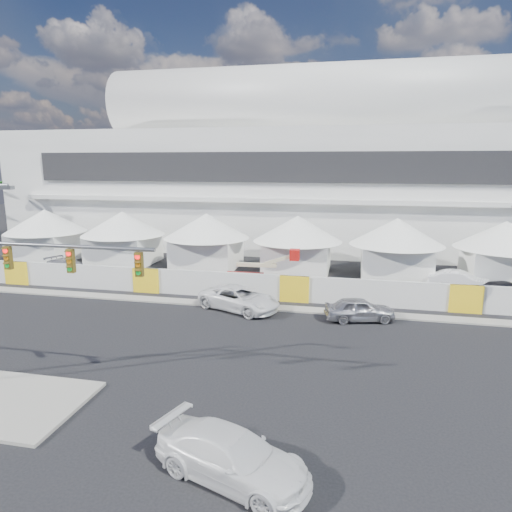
% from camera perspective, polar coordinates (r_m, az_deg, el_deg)
% --- Properties ---
extents(ground, '(160.00, 160.00, 0.00)m').
position_cam_1_polar(ground, '(23.46, -15.40, -14.98)').
color(ground, black).
rests_on(ground, ground).
extents(far_curb, '(80.00, 1.20, 0.12)m').
position_cam_1_polar(far_curb, '(34.07, 28.59, -7.38)').
color(far_curb, gray).
rests_on(far_curb, ground).
extents(stadium, '(80.00, 24.80, 21.98)m').
position_cam_1_polar(stadium, '(59.97, 11.00, 10.62)').
color(stadium, silver).
rests_on(stadium, ground).
extents(tent_row, '(53.40, 8.40, 5.40)m').
position_cam_1_polar(tent_row, '(44.11, -0.61, 2.28)').
color(tent_row, white).
rests_on(tent_row, ground).
extents(hoarding_fence, '(70.00, 0.25, 2.00)m').
position_cam_1_polar(hoarding_fence, '(34.50, 4.84, -4.10)').
color(hoarding_fence, silver).
rests_on(hoarding_fence, ground).
extents(sedan_silver, '(2.86, 4.88, 1.56)m').
position_cam_1_polar(sedan_silver, '(31.18, 12.83, -6.51)').
color(sedan_silver, '#A2A1A6').
rests_on(sedan_silver, ground).
extents(pickup_curb, '(4.88, 6.60, 1.67)m').
position_cam_1_polar(pickup_curb, '(32.56, -2.07, -5.33)').
color(pickup_curb, white).
rests_on(pickup_curb, ground).
extents(pickup_near, '(3.93, 5.96, 1.61)m').
position_cam_1_polar(pickup_near, '(16.51, -3.03, -23.72)').
color(pickup_near, white).
rests_on(pickup_near, ground).
extents(lot_car_a, '(2.86, 5.16, 1.61)m').
position_cam_1_polar(lot_car_a, '(40.84, 24.14, -2.88)').
color(lot_car_a, white).
rests_on(lot_car_a, ground).
extents(lot_car_b, '(3.55, 5.13, 1.62)m').
position_cam_1_polar(lot_car_b, '(39.38, 28.76, -3.82)').
color(lot_car_b, black).
rests_on(lot_car_b, ground).
extents(lot_car_c, '(4.23, 5.82, 1.57)m').
position_cam_1_polar(lot_car_c, '(45.55, -22.35, -1.34)').
color(lot_car_c, '#B5B5BA').
rests_on(lot_car_c, ground).
extents(boom_lift, '(6.38, 1.59, 3.23)m').
position_cam_1_polar(boom_lift, '(38.88, -0.64, -2.44)').
color(boom_lift, red).
rests_on(boom_lift, ground).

